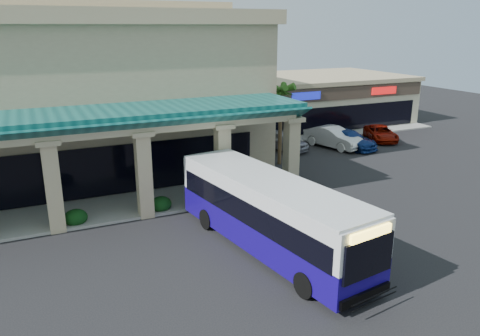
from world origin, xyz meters
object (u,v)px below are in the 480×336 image
car_silver (283,140)px  transit_bus (269,215)px  car_white (333,137)px  car_gray (381,133)px  pedestrian (357,216)px  car_red (348,139)px

car_silver → transit_bus: bearing=-137.9°
transit_bus → car_white: 20.06m
car_white → car_gray: size_ratio=1.11×
pedestrian → car_red: (10.11, 14.05, -0.13)m
car_silver → car_white: (4.20, -1.13, 0.07)m
pedestrian → car_red: 17.31m
transit_bus → car_silver: (9.66, 15.60, -0.90)m
transit_bus → car_gray: size_ratio=2.56×
transit_bus → car_white: (13.86, 14.47, -0.82)m
transit_bus → car_gray: (19.27, 14.77, -1.04)m
car_silver → car_red: car_silver is taller
pedestrian → car_white: 17.27m
car_white → car_red: car_white is taller
car_red → car_silver: bearing=145.0°
car_red → car_gray: size_ratio=1.11×
car_gray → car_silver: bearing=-160.7°
transit_bus → car_silver: bearing=49.5°
car_silver → car_white: 4.35m
pedestrian → car_gray: 20.83m
pedestrian → car_red: size_ratio=0.34×
car_red → transit_bus: bearing=-153.5°
car_white → car_red: size_ratio=1.01×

